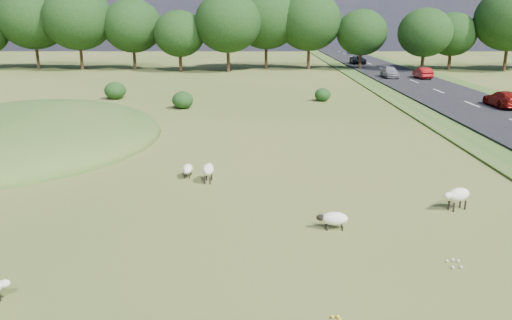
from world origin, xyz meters
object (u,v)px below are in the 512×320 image
at_px(sheep_0, 208,170).
at_px(car_2, 353,50).
at_px(car_1, 423,73).
at_px(car_0, 390,72).
at_px(sheep_5, 187,169).
at_px(sheep_4, 458,195).
at_px(car_5, 358,60).
at_px(car_3, 503,99).
at_px(sheep_2, 334,219).

bearing_deg(sheep_0, car_2, -12.47).
relative_size(car_1, car_2, 0.93).
xyz_separation_m(car_0, car_1, (3.80, -0.70, -0.05)).
distance_m(sheep_5, car_2, 87.36).
distance_m(car_0, car_1, 3.87).
distance_m(sheep_4, car_0, 44.17).
relative_size(car_0, car_5, 0.91).
bearing_deg(sheep_4, sheep_0, -43.43).
distance_m(sheep_0, car_3, 28.95).
xyz_separation_m(sheep_2, sheep_5, (-5.90, 5.97, -0.02)).
distance_m(car_3, car_5, 41.35).
bearing_deg(car_1, car_3, 90.00).
bearing_deg(car_3, sheep_2, 54.42).
bearing_deg(sheep_4, car_0, -125.48).
bearing_deg(sheep_4, sheep_5, -45.16).
xyz_separation_m(sheep_0, car_3, (22.05, 18.77, 0.31)).
xyz_separation_m(sheep_5, car_1, (23.08, 38.56, 0.52)).
distance_m(sheep_2, sheep_4, 5.33).
distance_m(sheep_0, sheep_2, 7.16).
height_order(car_2, car_3, car_3).
bearing_deg(sheep_2, sheep_5, -44.18).
bearing_deg(car_1, car_2, -90.00).
relative_size(sheep_0, sheep_2, 1.06).
xyz_separation_m(sheep_2, sheep_4, (4.99, 1.87, 0.21)).
bearing_deg(sheep_0, sheep_5, 57.00).
relative_size(sheep_4, car_5, 0.28).
bearing_deg(car_2, car_1, 90.00).
bearing_deg(car_5, sheep_5, -108.03).
bearing_deg(sheep_0, sheep_4, -106.82).
height_order(car_1, car_3, car_1).
bearing_deg(sheep_0, car_0, -22.46).
height_order(sheep_4, car_1, car_1).
xyz_separation_m(sheep_4, car_5, (8.38, 63.32, 0.26)).
bearing_deg(car_2, car_3, 90.00).
xyz_separation_m(car_2, car_3, (0.00, -66.22, 0.03)).
xyz_separation_m(sheep_0, car_2, (22.05, 84.98, 0.28)).
height_order(sheep_2, car_1, car_1).
bearing_deg(car_5, car_1, -79.58).
bearing_deg(car_0, sheep_4, -100.94).
bearing_deg(sheep_4, car_3, -143.36).
height_order(sheep_0, car_1, car_1).
bearing_deg(car_0, car_3, -79.85).
xyz_separation_m(car_0, car_2, (3.80, 44.99, -0.08)).
xyz_separation_m(sheep_2, car_1, (17.17, 44.53, 0.50)).
xyz_separation_m(sheep_4, car_3, (12.18, 22.14, 0.28)).
distance_m(car_0, car_5, 19.95).
height_order(car_1, car_5, car_1).
relative_size(sheep_2, sheep_5, 1.06).
bearing_deg(car_2, sheep_4, 82.15).
relative_size(sheep_2, sheep_4, 0.88).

